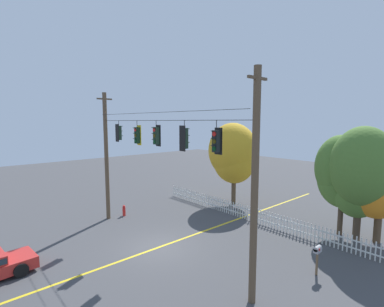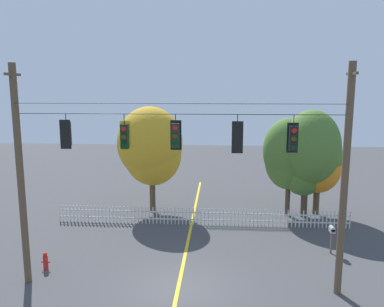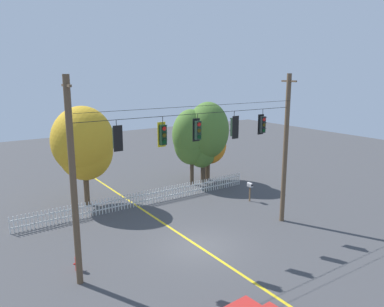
% 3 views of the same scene
% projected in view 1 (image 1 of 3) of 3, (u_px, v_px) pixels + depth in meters
% --- Properties ---
extents(ground, '(80.00, 80.00, 0.00)m').
position_uv_depth(ground, '(159.00, 247.00, 15.93)').
color(ground, '#424244').
extents(lane_centerline_stripe, '(0.16, 36.00, 0.01)m').
position_uv_depth(lane_centerline_stripe, '(159.00, 247.00, 15.93)').
color(lane_centerline_stripe, gold).
rests_on(lane_centerline_stripe, ground).
extents(signal_support_span, '(13.15, 1.10, 9.13)m').
position_uv_depth(signal_support_span, '(157.00, 167.00, 15.40)').
color(signal_support_span, brown).
rests_on(signal_support_span, ground).
extents(traffic_signal_northbound_primary, '(0.43, 0.38, 1.38)m').
position_uv_depth(traffic_signal_northbound_primary, '(119.00, 133.00, 18.47)').
color(traffic_signal_northbound_primary, black).
extents(traffic_signal_southbound_primary, '(0.43, 0.38, 1.48)m').
position_uv_depth(traffic_signal_southbound_primary, '(137.00, 135.00, 16.76)').
color(traffic_signal_southbound_primary, black).
extents(traffic_signal_eastbound_side, '(0.43, 0.38, 1.41)m').
position_uv_depth(traffic_signal_eastbound_side, '(156.00, 136.00, 15.26)').
color(traffic_signal_eastbound_side, black).
extents(traffic_signal_westbound_side, '(0.43, 0.38, 1.47)m').
position_uv_depth(traffic_signal_westbound_side, '(184.00, 138.00, 13.49)').
color(traffic_signal_westbound_side, black).
extents(traffic_signal_northbound_secondary, '(0.43, 0.38, 1.47)m').
position_uv_depth(traffic_signal_northbound_secondary, '(216.00, 141.00, 11.93)').
color(traffic_signal_northbound_secondary, black).
extents(white_picket_fence, '(17.53, 0.06, 1.04)m').
position_uv_depth(white_picket_fence, '(248.00, 213.00, 20.32)').
color(white_picket_fence, silver).
rests_on(white_picket_fence, ground).
extents(autumn_maple_near_fence, '(4.24, 3.98, 6.99)m').
position_uv_depth(autumn_maple_near_fence, '(233.00, 154.00, 23.97)').
color(autumn_maple_near_fence, brown).
rests_on(autumn_maple_near_fence, ground).
extents(autumn_maple_mid, '(3.11, 2.74, 6.30)m').
position_uv_depth(autumn_maple_mid, '(341.00, 172.00, 17.37)').
color(autumn_maple_mid, '#473828').
rests_on(autumn_maple_mid, ground).
extents(autumn_oak_far_east, '(4.01, 4.11, 6.87)m').
position_uv_depth(autumn_oak_far_east, '(364.00, 176.00, 16.29)').
color(autumn_oak_far_east, '#473828').
rests_on(autumn_oak_far_east, ground).
extents(autumn_maple_far_west, '(3.01, 3.23, 6.21)m').
position_uv_depth(autumn_maple_far_west, '(381.00, 182.00, 16.14)').
color(autumn_maple_far_west, brown).
rests_on(autumn_maple_far_west, ground).
extents(fire_hydrant, '(0.38, 0.22, 0.83)m').
position_uv_depth(fire_hydrant, '(124.00, 211.00, 21.23)').
color(fire_hydrant, red).
rests_on(fire_hydrant, ground).
extents(roadside_mailbox, '(0.25, 0.44, 1.41)m').
position_uv_depth(roadside_mailbox, '(317.00, 251.00, 12.95)').
color(roadside_mailbox, brown).
rests_on(roadside_mailbox, ground).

